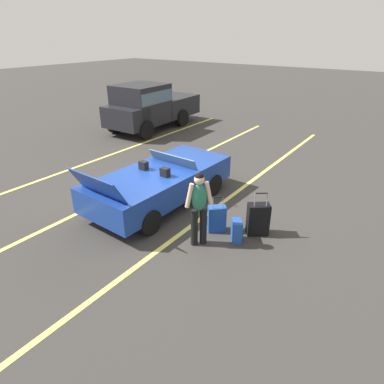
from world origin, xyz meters
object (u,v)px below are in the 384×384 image
Objects in this scene: suitcase_medium_bright at (217,219)px; traveler_person at (199,206)px; parked_pickup_truck_near at (148,106)px; suitcase_small_carryon at (237,231)px; convertible_car at (165,180)px; suitcase_large_black at (258,219)px.

traveler_person is at bearing 136.41° from suitcase_medium_bright.
parked_pickup_truck_near reaches higher than traveler_person.
suitcase_medium_bright is 0.59m from suitcase_small_carryon.
suitcase_small_carryon is at bearing -101.80° from convertible_car.
parked_pickup_truck_near is (5.31, 8.03, 0.74)m from suitcase_large_black.
suitcase_medium_bright is (-0.43, 0.82, -0.06)m from suitcase_large_black.
convertible_car is 4.00× the size of suitcase_large_black.
parked_pickup_truck_near reaches higher than suitcase_small_carryon.
traveler_person is (-1.19, -1.89, 0.34)m from convertible_car.
convertible_car is at bearing 128.74° from suitcase_small_carryon.
suitcase_small_carryon is 0.30× the size of traveler_person.
suitcase_large_black is at bearing -88.90° from traveler_person.
suitcase_large_black is 1.50m from traveler_person.
traveler_person is (-1.10, 0.86, 0.56)m from suitcase_large_black.
convertible_car is 0.84× the size of parked_pickup_truck_near.
suitcase_medium_bright is at bearing 79.84° from suitcase_large_black.
suitcase_small_carryon is 1.08m from traveler_person.
suitcase_small_carryon is 9.78m from parked_pickup_truck_near.
convertible_car is 8.54× the size of suitcase_small_carryon.
traveler_person is at bearing -120.01° from convertible_car.
parked_pickup_truck_near is at bearing 18.64° from suitcase_large_black.
traveler_person is (-0.57, 0.61, 0.68)m from suitcase_small_carryon.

